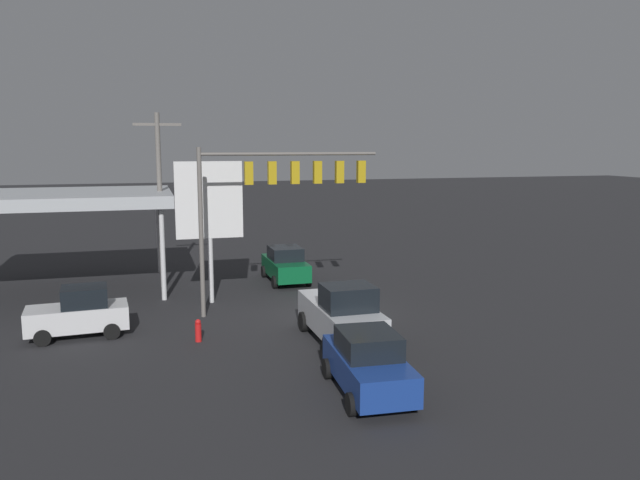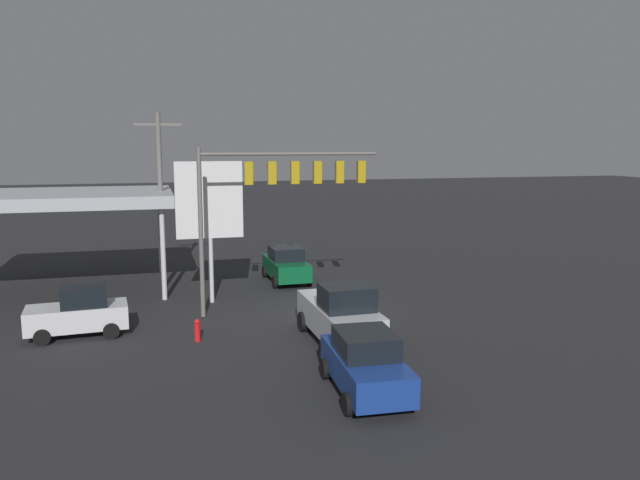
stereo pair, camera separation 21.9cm
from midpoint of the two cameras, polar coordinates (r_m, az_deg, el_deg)
name	(u,v)px [view 2 (the right image)]	position (r m, az deg, el deg)	size (l,w,h in m)	color
ground_plane	(332,313)	(28.05, 1.32, -6.71)	(200.00, 200.00, 0.00)	#262628
traffic_signal_assembly	(280,184)	(27.59, -3.48, 5.12)	(8.03, 0.43, 7.36)	slate
utility_pole	(161,196)	(33.40, -14.18, 3.92)	(2.40, 0.26, 9.07)	slate
gas_station_canopy	(55,199)	(34.29, -22.89, 3.48)	(11.47, 8.09, 5.08)	#B2B7BC
price_sign	(209,204)	(29.60, -9.89, 3.27)	(3.12, 0.27, 6.70)	silver
sedan_waiting	(365,363)	(19.21, 4.51, -11.16)	(2.24, 4.49, 1.93)	navy
pickup_parked	(340,315)	(23.73, 2.15, -6.83)	(2.30, 5.22, 2.40)	silver
sedan_far	(286,264)	(34.22, -2.94, -2.25)	(2.10, 4.42, 1.93)	#0C592D
hatchback_crossing	(79,312)	(26.39, -20.96, -6.18)	(3.91, 2.18, 1.97)	silver
fire_hydrant	(197,330)	(24.52, -10.91, -8.10)	(0.24, 0.24, 0.88)	red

